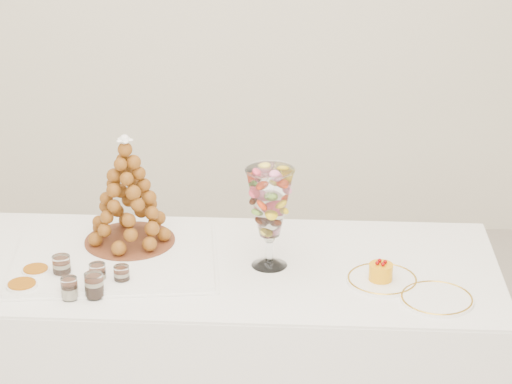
{
  "coord_description": "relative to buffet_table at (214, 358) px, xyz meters",
  "views": [
    {
      "loc": [
        0.13,
        -2.59,
        2.12
      ],
      "look_at": [
        0.11,
        0.22,
        0.94
      ],
      "focal_mm": 70.0,
      "sensor_mm": 36.0,
      "label": 1
    }
  ],
  "objects": [
    {
      "name": "verrine_e",
      "position": [
        -0.34,
        -0.22,
        0.38
      ],
      "size": [
        0.07,
        0.07,
        0.08
      ],
      "primitive_type": "cylinder",
      "rotation": [
        0.0,
        0.0,
        0.25
      ],
      "color": "white",
      "rests_on": "buffet_table"
    },
    {
      "name": "verrine_c",
      "position": [
        -0.27,
        -0.14,
        0.38
      ],
      "size": [
        0.05,
        0.05,
        0.06
      ],
      "primitive_type": "cylinder",
      "rotation": [
        0.0,
        0.0,
        0.15
      ],
      "color": "white",
      "rests_on": "buffet_table"
    },
    {
      "name": "spare_plate",
      "position": [
        0.67,
        -0.23,
        0.35
      ],
      "size": [
        0.22,
        0.22,
        0.01
      ],
      "primitive_type": "cylinder",
      "color": "white",
      "rests_on": "buffet_table"
    },
    {
      "name": "mousse_cake",
      "position": [
        0.52,
        -0.12,
        0.38
      ],
      "size": [
        0.07,
        0.07,
        0.06
      ],
      "color": "#F49F0B",
      "rests_on": "cake_plate"
    },
    {
      "name": "lace_tray",
      "position": [
        -0.31,
        0.02,
        0.36
      ],
      "size": [
        0.66,
        0.51,
        0.02
      ],
      "primitive_type": "cube",
      "rotation": [
        0.0,
        0.0,
        0.07
      ],
      "color": "white",
      "rests_on": "buffet_table"
    },
    {
      "name": "ramekin_back",
      "position": [
        -0.54,
        -0.09,
        0.36
      ],
      "size": [
        0.09,
        0.09,
        0.03
      ],
      "primitive_type": "cylinder",
      "color": "white",
      "rests_on": "buffet_table"
    },
    {
      "name": "verrine_b",
      "position": [
        -0.34,
        -0.14,
        0.38
      ],
      "size": [
        0.06,
        0.06,
        0.07
      ],
      "primitive_type": "cylinder",
      "rotation": [
        0.0,
        0.0,
        0.1
      ],
      "color": "white",
      "rests_on": "buffet_table"
    },
    {
      "name": "buffet_table",
      "position": [
        0.0,
        0.0,
        0.0
      ],
      "size": [
        1.85,
        0.82,
        0.69
      ],
      "rotation": [
        0.0,
        0.0,
        -0.05
      ],
      "color": "white",
      "rests_on": "ground"
    },
    {
      "name": "macaron_vase",
      "position": [
        0.18,
        -0.0,
        0.56
      ],
      "size": [
        0.15,
        0.15,
        0.32
      ],
      "color": "white",
      "rests_on": "buffet_table"
    },
    {
      "name": "croquembouche",
      "position": [
        -0.28,
        0.12,
        0.55
      ],
      "size": [
        0.3,
        0.3,
        0.37
      ],
      "rotation": [
        0.0,
        0.0,
        0.27
      ],
      "color": "brown",
      "rests_on": "lace_tray"
    },
    {
      "name": "cake_plate",
      "position": [
        0.53,
        -0.11,
        0.35
      ],
      "size": [
        0.22,
        0.22,
        0.01
      ],
      "primitive_type": "cylinder",
      "color": "white",
      "rests_on": "buffet_table"
    },
    {
      "name": "verrine_a",
      "position": [
        -0.46,
        -0.1,
        0.38
      ],
      "size": [
        0.06,
        0.06,
        0.07
      ],
      "primitive_type": "cylinder",
      "rotation": [
        0.0,
        0.0,
        -0.08
      ],
      "color": "white",
      "rests_on": "buffet_table"
    },
    {
      "name": "ramekin_front",
      "position": [
        -0.56,
        -0.19,
        0.36
      ],
      "size": [
        0.09,
        0.09,
        0.03
      ],
      "primitive_type": "cylinder",
      "color": "white",
      "rests_on": "buffet_table"
    },
    {
      "name": "verrine_d",
      "position": [
        -0.41,
        -0.23,
        0.38
      ],
      "size": [
        0.06,
        0.06,
        0.07
      ],
      "primitive_type": "cylinder",
      "rotation": [
        0.0,
        0.0,
        -0.35
      ],
      "color": "white",
      "rests_on": "buffet_table"
    }
  ]
}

